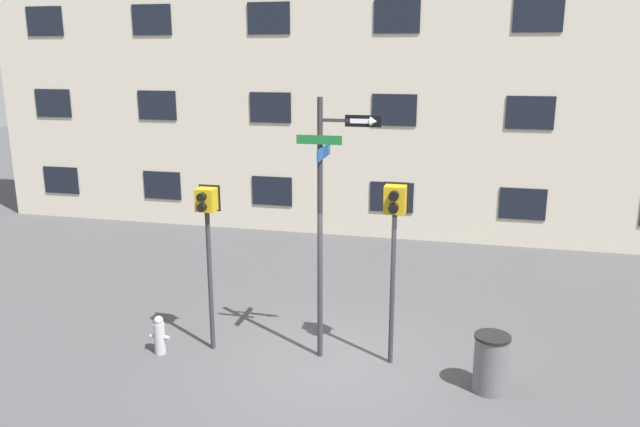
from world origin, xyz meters
TOP-DOWN VIEW (x-y plane):
  - ground_plane at (0.00, 0.00)m, footprint 60.00×60.00m
  - building_facade at (-0.00, 7.79)m, footprint 24.00×0.63m
  - street_sign_pole at (-0.22, 0.27)m, footprint 1.32×0.86m
  - pedestrian_signal_left at (-2.18, 0.10)m, footprint 0.37×0.40m
  - pedestrian_signal_right at (0.89, 0.31)m, footprint 0.40×0.40m
  - fire_hydrant at (-2.99, -0.28)m, footprint 0.35×0.19m
  - trash_bin at (2.47, -0.24)m, footprint 0.54×0.54m

SIDE VIEW (x-z plane):
  - ground_plane at x=0.00m, z-range 0.00..0.00m
  - fire_hydrant at x=-2.99m, z-range -0.01..0.68m
  - trash_bin at x=2.47m, z-range 0.00..0.91m
  - pedestrian_signal_left at x=-2.18m, z-range 0.80..3.68m
  - pedestrian_signal_right at x=0.89m, z-range 0.88..3.91m
  - street_sign_pole at x=-0.22m, z-range 0.39..4.73m
  - building_facade at x=0.00m, z-range 0.00..11.81m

